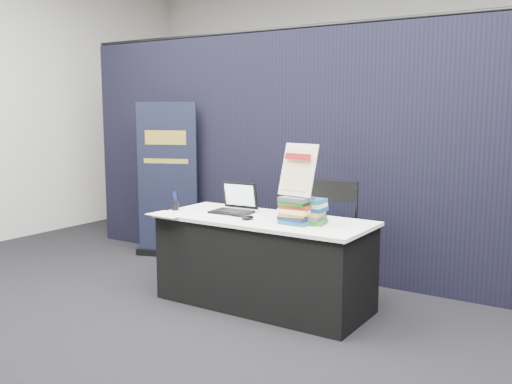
% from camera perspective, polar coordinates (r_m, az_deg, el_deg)
% --- Properties ---
extents(floor, '(8.00, 8.00, 0.00)m').
position_cam_1_polar(floor, '(4.49, -3.10, -13.15)').
color(floor, black).
rests_on(floor, ground).
extents(wall_back, '(8.00, 0.02, 3.50)m').
position_cam_1_polar(wall_back, '(7.77, 14.68, 8.86)').
color(wall_back, beige).
rests_on(wall_back, floor).
extents(drape_partition, '(6.00, 0.08, 2.40)m').
position_cam_1_polar(drape_partition, '(5.57, 6.58, 3.71)').
color(drape_partition, black).
rests_on(drape_partition, floor).
extents(display_table, '(1.80, 0.75, 0.75)m').
position_cam_1_polar(display_table, '(4.80, 0.76, -6.97)').
color(display_table, black).
rests_on(display_table, floor).
extents(laptop, '(0.36, 0.29, 0.26)m').
position_cam_1_polar(laptop, '(4.94, -2.17, -1.37)').
color(laptop, black).
rests_on(laptop, display_table).
extents(mouse, '(0.10, 0.13, 0.04)m').
position_cam_1_polar(mouse, '(4.63, -0.84, -2.57)').
color(mouse, black).
rests_on(mouse, display_table).
extents(brochure_left, '(0.34, 0.25, 0.00)m').
position_cam_1_polar(brochure_left, '(4.92, -8.79, -2.22)').
color(brochure_left, silver).
rests_on(brochure_left, display_table).
extents(brochure_mid, '(0.32, 0.25, 0.00)m').
position_cam_1_polar(brochure_mid, '(4.87, -4.14, -2.25)').
color(brochure_mid, white).
rests_on(brochure_mid, display_table).
extents(brochure_right, '(0.31, 0.24, 0.00)m').
position_cam_1_polar(brochure_right, '(4.89, -3.55, -2.19)').
color(brochure_right, silver).
rests_on(brochure_right, display_table).
extents(pen_cup, '(0.07, 0.07, 0.08)m').
position_cam_1_polar(pen_cup, '(5.11, -8.09, -1.35)').
color(pen_cup, black).
rests_on(pen_cup, display_table).
extents(book_stack_tall, '(0.23, 0.18, 0.22)m').
position_cam_1_polar(book_stack_tall, '(4.45, 4.00, -1.85)').
color(book_stack_tall, '#1D576F').
rests_on(book_stack_tall, display_table).
extents(book_stack_short, '(0.24, 0.19, 0.20)m').
position_cam_1_polar(book_stack_short, '(4.49, 5.40, -1.90)').
color(book_stack_short, '#217E24').
rests_on(book_stack_short, display_table).
extents(info_sign, '(0.32, 0.17, 0.42)m').
position_cam_1_polar(info_sign, '(4.43, 4.23, 2.17)').
color(info_sign, black).
rests_on(info_sign, book_stack_tall).
extents(pullup_banner, '(0.72, 0.35, 1.72)m').
position_cam_1_polar(pullup_banner, '(6.38, -8.85, 0.29)').
color(pullup_banner, black).
rests_on(pullup_banner, floor).
extents(stacking_chair, '(0.51, 0.52, 1.03)m').
position_cam_1_polar(stacking_chair, '(4.91, 6.73, -4.35)').
color(stacking_chair, black).
rests_on(stacking_chair, floor).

